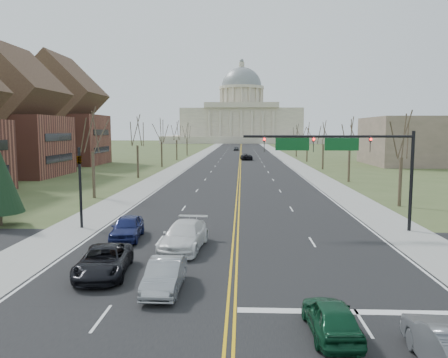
# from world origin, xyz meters

# --- Properties ---
(ground) EXTENTS (600.00, 600.00, 0.00)m
(ground) POSITION_xyz_m (0.00, 0.00, 0.00)
(ground) COLOR #405128
(ground) RESTS_ON ground
(road) EXTENTS (20.00, 380.00, 0.01)m
(road) POSITION_xyz_m (0.00, 110.00, 0.01)
(road) COLOR black
(road) RESTS_ON ground
(cross_road) EXTENTS (120.00, 14.00, 0.01)m
(cross_road) POSITION_xyz_m (0.00, 6.00, 0.01)
(cross_road) COLOR black
(cross_road) RESTS_ON ground
(sidewalk_left) EXTENTS (4.00, 380.00, 0.03)m
(sidewalk_left) POSITION_xyz_m (-12.00, 110.00, 0.01)
(sidewalk_left) COLOR gray
(sidewalk_left) RESTS_ON ground
(sidewalk_right) EXTENTS (4.00, 380.00, 0.03)m
(sidewalk_right) POSITION_xyz_m (12.00, 110.00, 0.01)
(sidewalk_right) COLOR gray
(sidewalk_right) RESTS_ON ground
(center_line) EXTENTS (0.42, 380.00, 0.01)m
(center_line) POSITION_xyz_m (0.00, 110.00, 0.01)
(center_line) COLOR gold
(center_line) RESTS_ON road
(edge_line_left) EXTENTS (0.15, 380.00, 0.01)m
(edge_line_left) POSITION_xyz_m (-9.80, 110.00, 0.01)
(edge_line_left) COLOR silver
(edge_line_left) RESTS_ON road
(edge_line_right) EXTENTS (0.15, 380.00, 0.01)m
(edge_line_right) POSITION_xyz_m (9.80, 110.00, 0.01)
(edge_line_right) COLOR silver
(edge_line_right) RESTS_ON road
(stop_bar) EXTENTS (9.50, 0.50, 0.01)m
(stop_bar) POSITION_xyz_m (5.00, -1.00, 0.01)
(stop_bar) COLOR silver
(stop_bar) RESTS_ON road
(capitol) EXTENTS (90.00, 60.00, 50.00)m
(capitol) POSITION_xyz_m (0.00, 249.91, 14.20)
(capitol) COLOR beige
(capitol) RESTS_ON ground
(signal_mast) EXTENTS (12.12, 0.44, 7.20)m
(signal_mast) POSITION_xyz_m (7.45, 13.50, 5.76)
(signal_mast) COLOR black
(signal_mast) RESTS_ON ground
(signal_left) EXTENTS (0.32, 0.36, 6.00)m
(signal_left) POSITION_xyz_m (-11.50, 13.50, 3.71)
(signal_left) COLOR black
(signal_left) RESTS_ON ground
(tree_r_0) EXTENTS (3.74, 3.74, 8.50)m
(tree_r_0) POSITION_xyz_m (15.50, 24.00, 6.55)
(tree_r_0) COLOR #382D21
(tree_r_0) RESTS_ON ground
(tree_l_0) EXTENTS (3.96, 3.96, 9.00)m
(tree_l_0) POSITION_xyz_m (-15.50, 28.00, 6.94)
(tree_l_0) COLOR #382D21
(tree_l_0) RESTS_ON ground
(tree_r_1) EXTENTS (3.74, 3.74, 8.50)m
(tree_r_1) POSITION_xyz_m (15.50, 44.00, 6.55)
(tree_r_1) COLOR #382D21
(tree_r_1) RESTS_ON ground
(tree_l_1) EXTENTS (3.96, 3.96, 9.00)m
(tree_l_1) POSITION_xyz_m (-15.50, 48.00, 6.94)
(tree_l_1) COLOR #382D21
(tree_l_1) RESTS_ON ground
(tree_r_2) EXTENTS (3.74, 3.74, 8.50)m
(tree_r_2) POSITION_xyz_m (15.50, 64.00, 6.55)
(tree_r_2) COLOR #382D21
(tree_r_2) RESTS_ON ground
(tree_l_2) EXTENTS (3.96, 3.96, 9.00)m
(tree_l_2) POSITION_xyz_m (-15.50, 68.00, 6.94)
(tree_l_2) COLOR #382D21
(tree_l_2) RESTS_ON ground
(tree_r_3) EXTENTS (3.74, 3.74, 8.50)m
(tree_r_3) POSITION_xyz_m (15.50, 84.00, 6.55)
(tree_r_3) COLOR #382D21
(tree_r_3) RESTS_ON ground
(tree_l_3) EXTENTS (3.96, 3.96, 9.00)m
(tree_l_3) POSITION_xyz_m (-15.50, 88.00, 6.94)
(tree_l_3) COLOR #382D21
(tree_l_3) RESTS_ON ground
(tree_r_4) EXTENTS (3.74, 3.74, 8.50)m
(tree_r_4) POSITION_xyz_m (15.50, 104.00, 6.55)
(tree_r_4) COLOR #382D21
(tree_r_4) RESTS_ON ground
(tree_l_4) EXTENTS (3.96, 3.96, 9.00)m
(tree_l_4) POSITION_xyz_m (-15.50, 108.00, 6.94)
(tree_l_4) COLOR #382D21
(tree_l_4) RESTS_ON ground
(bldg_left_mid) EXTENTS (15.10, 14.28, 20.75)m
(bldg_left_mid) POSITION_xyz_m (-36.00, 50.00, 8.54)
(bldg_left_mid) COLOR brown
(bldg_left_mid) RESTS_ON ground
(bldg_left_far) EXTENTS (17.10, 14.28, 23.25)m
(bldg_left_far) POSITION_xyz_m (-38.00, 74.00, 9.54)
(bldg_left_far) COLOR brown
(bldg_left_far) RESTS_ON ground
(bldg_right_mass) EXTENTS (25.00, 20.00, 10.00)m
(bldg_right_mass) POSITION_xyz_m (40.00, 76.00, 5.00)
(bldg_right_mass) COLOR brown
(bldg_right_mass) RESTS_ON ground
(car_nb_inner_lead) EXTENTS (1.75, 3.97, 1.33)m
(car_nb_inner_lead) POSITION_xyz_m (3.58, -3.04, 0.68)
(car_nb_inner_lead) COLOR #0E3E25
(car_nb_inner_lead) RESTS_ON road
(car_sb_inner_lead) EXTENTS (1.50, 4.25, 1.40)m
(car_sb_inner_lead) POSITION_xyz_m (-3.06, 1.03, 0.71)
(car_sb_inner_lead) COLOR gray
(car_sb_inner_lead) RESTS_ON road
(car_sb_outer_lead) EXTENTS (2.90, 5.34, 1.42)m
(car_sb_outer_lead) POSITION_xyz_m (-6.49, 3.07, 0.72)
(car_sb_outer_lead) COLOR black
(car_sb_outer_lead) RESTS_ON road
(car_sb_inner_second) EXTENTS (2.85, 5.87, 1.65)m
(car_sb_inner_second) POSITION_xyz_m (-3.09, 8.00, 0.84)
(car_sb_inner_second) COLOR white
(car_sb_inner_second) RESTS_ON road
(car_sb_outer_second) EXTENTS (2.19, 4.69, 1.55)m
(car_sb_outer_second) POSITION_xyz_m (-7.22, 10.31, 0.79)
(car_sb_outer_second) COLOR navy
(car_sb_outer_second) RESTS_ON road
(car_far_nb) EXTENTS (3.14, 5.92, 1.59)m
(car_far_nb) POSITION_xyz_m (1.47, 89.64, 0.81)
(car_far_nb) COLOR black
(car_far_nb) RESTS_ON road
(car_far_sb) EXTENTS (1.91, 4.47, 1.51)m
(car_far_sb) POSITION_xyz_m (-1.65, 140.07, 0.77)
(car_far_sb) COLOR #46484D
(car_far_sb) RESTS_ON road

